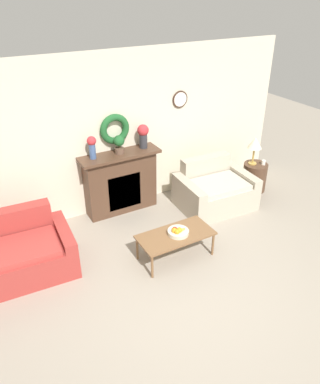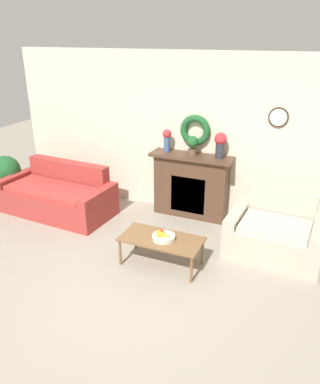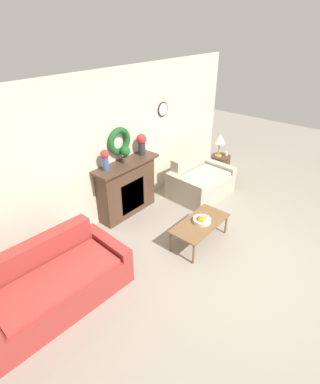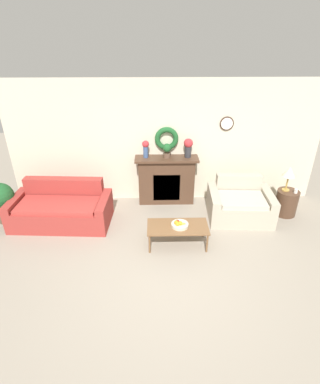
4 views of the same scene
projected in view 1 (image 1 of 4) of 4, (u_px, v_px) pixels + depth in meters
name	position (u px, v px, depth m)	size (l,w,h in m)	color
ground_plane	(201.00, 301.00, 4.80)	(16.00, 16.00, 0.00)	gray
wall_back	(111.00, 135.00, 6.21)	(6.80, 0.17, 2.70)	beige
fireplace	(121.00, 182.00, 6.47)	(1.37, 0.41, 1.10)	#4C3323
loveseat_right	(214.00, 191.00, 6.71)	(1.34, 1.02, 0.83)	#B2A893
coffee_table	(176.00, 236.00, 5.40)	(1.10, 0.54, 0.41)	brown
fruit_bowl	(178.00, 232.00, 5.36)	(0.31, 0.31, 0.12)	beige
side_table_by_loveseat	(254.00, 177.00, 7.24)	(0.45, 0.45, 0.55)	#4C3323
table_lamp	(255.00, 144.00, 6.91)	(0.27, 0.27, 0.54)	#B28E42
mug	(263.00, 162.00, 7.06)	(0.07, 0.07, 0.09)	silver
vase_on_mantel_left	(92.00, 146.00, 5.90)	(0.15, 0.15, 0.38)	#3D5684
vase_on_mantel_right	(143.00, 134.00, 6.28)	(0.19, 0.19, 0.41)	#2D2D33
potted_plant_on_mantel	(119.00, 143.00, 6.10)	(0.18, 0.18, 0.31)	brown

